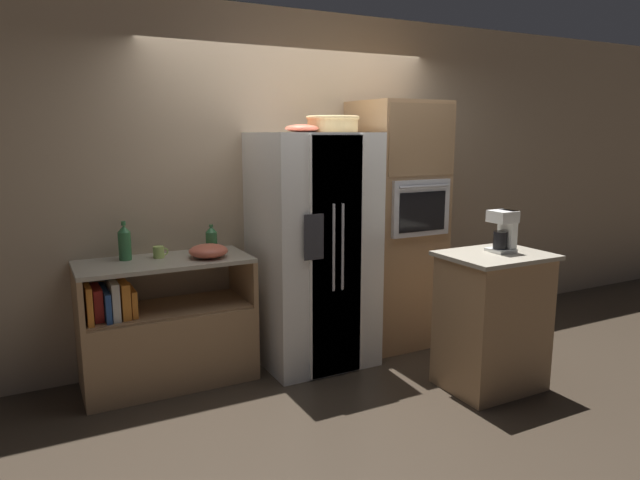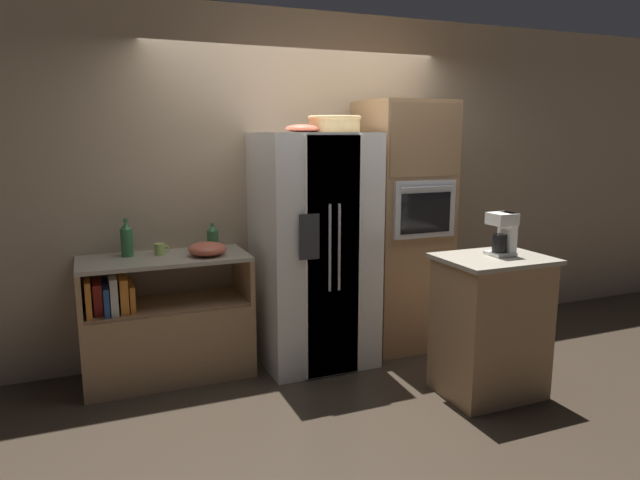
% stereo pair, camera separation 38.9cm
% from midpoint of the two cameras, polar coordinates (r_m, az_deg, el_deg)
% --- Properties ---
extents(ground_plane, '(20.00, 20.00, 0.00)m').
position_cam_midpoint_polar(ground_plane, '(4.74, 2.46, -11.96)').
color(ground_plane, '#382D23').
extents(wall_back, '(12.00, 0.06, 2.80)m').
position_cam_midpoint_polar(wall_back, '(4.84, 0.17, 5.64)').
color(wall_back, tan).
rests_on(wall_back, ground_plane).
extents(counter_left, '(1.22, 0.57, 0.93)m').
position_cam_midpoint_polar(counter_left, '(4.44, -12.80, -9.03)').
color(counter_left, '#A87F56').
rests_on(counter_left, ground_plane).
extents(refrigerator, '(0.86, 0.82, 1.83)m').
position_cam_midpoint_polar(refrigerator, '(4.51, 1.83, -0.99)').
color(refrigerator, white).
rests_on(refrigerator, ground_plane).
extents(wall_oven, '(0.67, 0.72, 2.08)m').
position_cam_midpoint_polar(wall_oven, '(4.93, 10.43, 1.41)').
color(wall_oven, '#A87F56').
rests_on(wall_oven, ground_plane).
extents(island_counter, '(0.73, 0.57, 0.99)m').
position_cam_midpoint_polar(island_counter, '(4.25, 19.23, -8.13)').
color(island_counter, '#A87F56').
rests_on(island_counter, ground_plane).
extents(wicker_basket, '(0.42, 0.42, 0.13)m').
position_cam_midpoint_polar(wicker_basket, '(4.51, 3.99, 11.56)').
color(wicker_basket, tan).
rests_on(wicker_basket, refrigerator).
extents(fruit_bowl, '(0.26, 0.26, 0.06)m').
position_cam_midpoint_polar(fruit_bowl, '(4.37, 0.80, 11.11)').
color(fruit_bowl, '#DB664C').
rests_on(fruit_bowl, refrigerator).
extents(bottle_tall, '(0.09, 0.09, 0.28)m').
position_cam_midpoint_polar(bottle_tall, '(4.35, -16.38, 0.05)').
color(bottle_tall, '#33723F').
rests_on(bottle_tall, counter_left).
extents(bottle_short, '(0.09, 0.09, 0.21)m').
position_cam_midpoint_polar(bottle_short, '(4.44, -8.24, 0.26)').
color(bottle_short, '#33723F').
rests_on(bottle_short, counter_left).
extents(mug, '(0.11, 0.08, 0.09)m').
position_cam_midpoint_polar(mug, '(4.35, -13.27, -0.91)').
color(mug, '#B2D166').
rests_on(mug, counter_left).
extents(mixing_bowl, '(0.28, 0.28, 0.10)m').
position_cam_midpoint_polar(mixing_bowl, '(4.26, -8.66, -0.91)').
color(mixing_bowl, '#DB664C').
rests_on(mixing_bowl, counter_left).
extents(coffee_maker, '(0.16, 0.16, 0.29)m').
position_cam_midpoint_polar(coffee_maker, '(4.16, 20.45, 0.70)').
color(coffee_maker, white).
rests_on(coffee_maker, island_counter).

